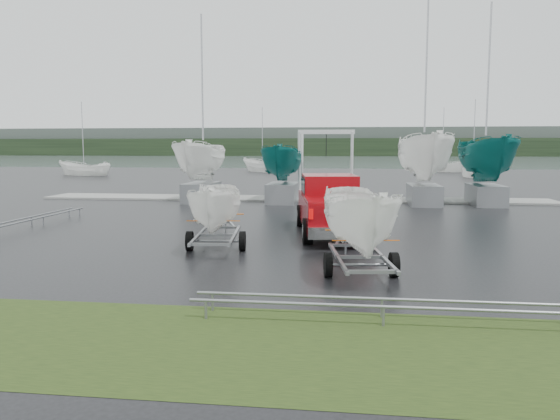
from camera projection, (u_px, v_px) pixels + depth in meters
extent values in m
plane|color=black|center=(255.00, 234.00, 19.70)|extent=(120.00, 120.00, 0.00)
plane|color=gray|center=(334.00, 161.00, 118.22)|extent=(300.00, 300.00, 0.00)
plane|color=#203012|center=(138.00, 341.00, 8.86)|extent=(40.00, 40.00, 0.00)
cube|color=#979792|center=(292.00, 199.00, 32.50)|extent=(30.00, 3.00, 0.12)
cube|color=black|center=(340.00, 147.00, 186.84)|extent=(300.00, 8.00, 6.00)
cube|color=#4C5651|center=(341.00, 141.00, 194.49)|extent=(300.00, 6.00, 10.00)
cube|color=maroon|center=(332.00, 211.00, 19.59)|extent=(2.96, 6.36, 1.00)
cube|color=maroon|center=(329.00, 187.00, 20.60)|extent=(2.28, 2.68, 0.90)
cube|color=black|center=(329.00, 185.00, 20.59)|extent=(2.27, 2.42, 0.58)
cube|color=silver|center=(343.00, 233.00, 16.53)|extent=(2.14, 0.49, 0.37)
cylinder|color=black|center=(301.00, 216.00, 21.62)|extent=(0.43, 0.88, 0.85)
cylinder|color=black|center=(352.00, 215.00, 21.65)|extent=(0.43, 0.88, 0.85)
cylinder|color=black|center=(308.00, 231.00, 17.63)|extent=(0.43, 0.88, 0.85)
cylinder|color=black|center=(369.00, 231.00, 17.66)|extent=(0.43, 0.88, 0.85)
cube|color=gray|center=(337.00, 257.00, 13.35)|extent=(0.59, 3.58, 0.08)
cube|color=gray|center=(382.00, 257.00, 13.37)|extent=(0.59, 3.58, 0.08)
cylinder|color=gray|center=(361.00, 265.00, 13.18)|extent=(1.60, 0.31, 0.08)
cylinder|color=black|center=(328.00, 265.00, 13.17)|extent=(0.26, 0.62, 0.60)
cylinder|color=black|center=(394.00, 265.00, 13.19)|extent=(0.26, 0.62, 0.60)
imported|color=white|center=(361.00, 164.00, 13.10)|extent=(1.90, 1.94, 4.45)
cube|color=#FF6808|center=(355.00, 230.00, 14.09)|extent=(1.54, 0.26, 0.03)
cube|color=#FF6808|center=(366.00, 240.00, 12.50)|extent=(1.54, 0.26, 0.03)
cube|color=gray|center=(199.00, 235.00, 16.67)|extent=(0.52, 3.58, 0.08)
cube|color=gray|center=(235.00, 235.00, 16.66)|extent=(0.52, 3.58, 0.08)
cylinder|color=gray|center=(216.00, 241.00, 16.48)|extent=(1.60, 0.28, 0.08)
cylinder|color=black|center=(190.00, 241.00, 16.49)|extent=(0.25, 0.62, 0.60)
cylinder|color=black|center=(242.00, 241.00, 16.48)|extent=(0.25, 0.62, 0.60)
imported|color=white|center=(216.00, 168.00, 16.43)|extent=(1.69, 1.73, 4.02)
cube|color=#FF6808|center=(220.00, 214.00, 17.39)|extent=(1.54, 0.23, 0.03)
cube|color=#FF6808|center=(213.00, 221.00, 15.81)|extent=(1.54, 0.23, 0.03)
cylinder|color=silver|center=(299.00, 167.00, 31.42)|extent=(0.16, 0.58, 3.99)
cylinder|color=silver|center=(302.00, 166.00, 33.00)|extent=(0.16, 0.58, 3.99)
cylinder|color=silver|center=(352.00, 167.00, 31.05)|extent=(0.16, 0.58, 3.99)
cylinder|color=silver|center=(352.00, 166.00, 32.62)|extent=(0.16, 0.58, 3.99)
cube|color=silver|center=(326.00, 132.00, 31.79)|extent=(3.30, 0.25, 0.25)
cube|color=gray|center=(202.00, 192.00, 31.10)|extent=(1.60, 3.20, 1.10)
imported|color=white|center=(201.00, 127.00, 30.68)|extent=(2.35, 2.41, 6.25)
cylinder|color=#B2B2B7|center=(202.00, 78.00, 30.85)|extent=(0.10, 0.10, 7.00)
cube|color=gray|center=(283.00, 193.00, 30.71)|extent=(1.60, 3.20, 1.10)
imported|color=#0E635E|center=(283.00, 132.00, 30.32)|extent=(2.13, 2.19, 5.67)
cube|color=gray|center=(424.00, 195.00, 29.54)|extent=(1.60, 3.20, 1.10)
imported|color=white|center=(426.00, 116.00, 29.05)|extent=(2.75, 2.82, 7.30)
cylinder|color=#B2B2B7|center=(426.00, 66.00, 29.24)|extent=(0.10, 0.10, 7.00)
cube|color=gray|center=(486.00, 195.00, 29.42)|extent=(1.60, 3.20, 1.10)
imported|color=#0E635E|center=(489.00, 121.00, 28.96)|extent=(2.57, 2.64, 6.85)
cylinder|color=#B2B2B7|center=(489.00, 69.00, 29.14)|extent=(0.10, 0.10, 7.00)
cylinder|color=gray|center=(43.00, 217.00, 21.75)|extent=(0.06, 6.50, 0.06)
cylinder|color=gray|center=(31.00, 217.00, 21.81)|extent=(0.06, 6.50, 0.06)
cylinder|color=gray|center=(384.00, 307.00, 9.54)|extent=(7.00, 0.06, 0.06)
cylinder|color=gray|center=(382.00, 299.00, 10.04)|extent=(7.00, 0.06, 0.06)
imported|color=white|center=(84.00, 175.00, 59.87)|extent=(3.08, 3.03, 6.68)
cylinder|color=#B2B2B7|center=(83.00, 139.00, 59.41)|extent=(0.08, 0.08, 8.00)
imported|color=white|center=(262.00, 172.00, 68.55)|extent=(3.84, 3.84, 7.14)
cylinder|color=#B2B2B7|center=(262.00, 140.00, 68.09)|extent=(0.08, 0.08, 8.00)
imported|color=white|center=(472.00, 177.00, 56.82)|extent=(2.58, 2.63, 5.83)
cylinder|color=#B2B2B7|center=(474.00, 138.00, 56.36)|extent=(0.08, 0.08, 8.00)
imported|color=white|center=(442.00, 172.00, 68.38)|extent=(3.28, 3.26, 6.20)
cylinder|color=#B2B2B7|center=(443.00, 140.00, 67.92)|extent=(0.08, 0.08, 8.00)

